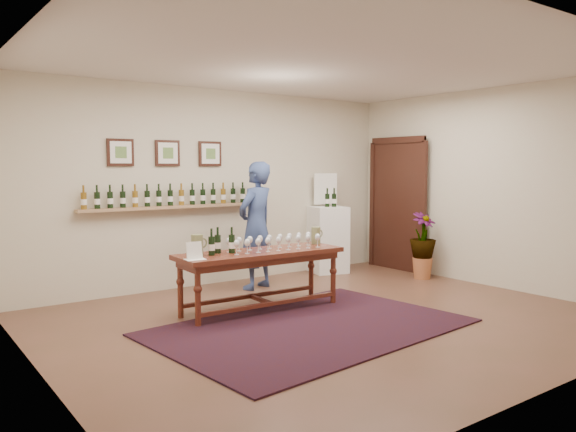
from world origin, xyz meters
TOP-DOWN VIEW (x-y plane):
  - ground at (0.00, 0.00)m, footprint 6.00×6.00m
  - room_shell at (2.11, 1.86)m, footprint 6.00×6.00m
  - rug at (-0.39, -0.13)m, footprint 3.40×2.44m
  - tasting_table at (-0.41, 0.79)m, footprint 2.03×0.71m
  - table_glasses at (-0.23, 0.76)m, footprint 1.29×0.39m
  - table_bottles at (-0.90, 0.88)m, footprint 0.31×0.18m
  - pitcher_left at (-1.20, 0.85)m, footprint 0.16×0.16m
  - pitcher_right at (0.49, 0.87)m, footprint 0.16×0.16m
  - menu_card at (-1.32, 0.69)m, footprint 0.22×0.18m
  - display_pedestal at (1.81, 2.19)m, footprint 0.65×0.65m
  - pedestal_bottles at (1.81, 2.12)m, footprint 0.31×0.15m
  - info_sign at (1.89, 2.35)m, footprint 0.40×0.12m
  - potted_plant at (2.62, 0.92)m, footprint 0.46×0.46m
  - person at (0.21, 1.84)m, footprint 0.75×0.62m

SIDE VIEW (x-z plane):
  - ground at x=0.00m, z-range 0.00..0.00m
  - rug at x=-0.39m, z-range 0.00..0.02m
  - potted_plant at x=2.62m, z-range 0.07..0.94m
  - display_pedestal at x=1.81m, z-range 0.00..1.06m
  - tasting_table at x=-0.41m, z-range 0.25..0.96m
  - table_glasses at x=-0.23m, z-range 0.71..0.89m
  - menu_card at x=-1.32m, z-range 0.71..0.90m
  - pitcher_right at x=0.49m, z-range 0.71..0.93m
  - pitcher_left at x=-1.20m, z-range 0.71..0.95m
  - table_bottles at x=-0.90m, z-range 0.71..1.04m
  - person at x=0.21m, z-range 0.00..1.77m
  - room_shell at x=2.11m, z-range -1.88..4.12m
  - pedestal_bottles at x=1.81m, z-range 1.06..1.36m
  - info_sign at x=1.89m, z-range 1.06..1.61m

